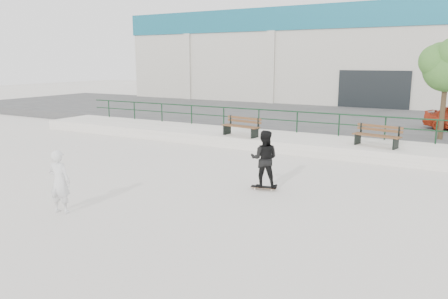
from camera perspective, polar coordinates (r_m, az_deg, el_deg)
The scene contains 11 objects.
ground at distance 11.39m, azimuth -4.63°, elevation -8.36°, with size 120.00×120.00×0.00m, color silver.
ledge at distance 19.67m, azimuth 10.90°, elevation 0.71°, with size 30.00×3.00×0.50m, color beige.
parking_strip at distance 27.78m, azimuth 16.47°, elevation 3.56°, with size 60.00×14.00×0.50m, color #3B3B3B.
railing at distance 20.74m, azimuth 12.14°, elevation 3.99°, with size 28.00×0.06×1.03m.
commercial_building at distance 41.32m, azimuth 21.28°, elevation 11.73°, with size 44.20×16.33×8.00m.
bench_left at distance 19.90m, azimuth 2.30°, elevation 3.01°, with size 1.95×0.85×0.87m.
bench_right at distance 18.47m, azimuth 19.38°, elevation 1.70°, with size 1.94×0.91×0.86m.
tree at distance 21.07m, azimuth 27.24°, elevation 9.93°, with size 2.43×2.16×4.33m.
skateboard at distance 13.43m, azimuth 5.20°, elevation -4.93°, with size 0.81×0.37×0.09m.
standing_skater at distance 13.21m, azimuth 5.27°, elevation -1.21°, with size 0.85×0.66×1.74m, color black.
seated_skater at distance 11.96m, azimuth -20.68°, elevation -3.95°, with size 0.60×0.40×1.66m, color silver.
Camera 1 is at (6.00, -8.88, 3.86)m, focal length 35.00 mm.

